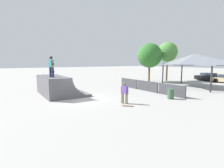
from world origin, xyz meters
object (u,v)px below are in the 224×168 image
at_px(tree_far_back, 168,52).
at_px(bystander_walking, 125,92).
at_px(skateboard_on_ground, 127,105).
at_px(skateboard_on_deck, 52,76).
at_px(tree_beside_pavilion, 150,56).
at_px(parked_car_black, 209,77).
at_px(skater_on_deck, 51,65).
at_px(trash_bin, 171,94).

bearing_deg(tree_far_back, bystander_walking, -59.60).
bearing_deg(skateboard_on_ground, skateboard_on_deck, -19.27).
bearing_deg(skateboard_on_ground, tree_far_back, -105.79).
distance_m(tree_beside_pavilion, parked_car_black, 10.50).
distance_m(skateboard_on_deck, tree_far_back, 19.26).
bearing_deg(skateboard_on_deck, bystander_walking, 54.92).
height_order(skater_on_deck, parked_car_black, skater_on_deck).
bearing_deg(trash_bin, skateboard_on_ground, -90.83).
xyz_separation_m(skateboard_on_deck, trash_bin, (6.52, 8.02, -1.40)).
bearing_deg(skateboard_on_ground, parked_car_black, -122.49).
height_order(skateboard_on_deck, bystander_walking, skateboard_on_deck).
relative_size(skateboard_on_deck, tree_beside_pavilion, 0.14).
height_order(skater_on_deck, bystander_walking, skater_on_deck).
relative_size(tree_far_back, parked_car_black, 1.35).
bearing_deg(parked_car_black, skateboard_on_ground, -66.82).
bearing_deg(parked_car_black, bystander_walking, -68.42).
xyz_separation_m(bystander_walking, trash_bin, (0.76, 4.23, -0.45)).
xyz_separation_m(skater_on_deck, bystander_walking, (5.13, 3.95, -1.92)).
bearing_deg(tree_far_back, tree_beside_pavilion, -98.07).
xyz_separation_m(skater_on_deck, skateboard_on_ground, (5.82, 3.64, -2.74)).
xyz_separation_m(bystander_walking, skateboard_on_ground, (0.70, -0.31, -0.81)).
relative_size(bystander_walking, tree_beside_pavilion, 0.27).
bearing_deg(tree_far_back, parked_car_black, 54.70).
height_order(skateboard_on_ground, trash_bin, trash_bin).
bearing_deg(skateboard_on_ground, tree_beside_pavilion, -97.57).
relative_size(skateboard_on_deck, parked_car_black, 0.17).
bearing_deg(bystander_walking, skateboard_on_ground, 133.20).
relative_size(bystander_walking, skateboard_on_ground, 2.17).
height_order(skater_on_deck, skateboard_on_ground, skater_on_deck).
relative_size(skater_on_deck, skateboard_on_ground, 2.48).
distance_m(skateboard_on_deck, tree_beside_pavilion, 15.94).
relative_size(trash_bin, parked_car_black, 0.19).
relative_size(tree_beside_pavilion, tree_far_back, 0.95).
bearing_deg(tree_beside_pavilion, parked_car_black, 63.88).
bearing_deg(skater_on_deck, parked_car_black, 75.28).
bearing_deg(skateboard_on_deck, tree_beside_pavilion, 124.58).
bearing_deg(skateboard_on_deck, skateboard_on_ground, 49.94).
bearing_deg(skater_on_deck, trash_bin, 39.99).
bearing_deg(bystander_walking, tree_far_back, -82.70).
height_order(skater_on_deck, tree_far_back, tree_far_back).
distance_m(skateboard_on_ground, tree_far_back, 18.60).
height_order(tree_beside_pavilion, tree_far_back, tree_far_back).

